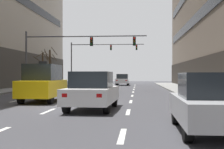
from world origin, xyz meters
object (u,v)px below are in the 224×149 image
taxi_driving_0 (100,79)px  street_tree_3 (43,67)px  car_driving_4 (40,83)px  car_parked_0 (211,103)px  car_driving_3 (92,91)px  taxi_driving_5 (43,83)px  taxi_driving_1 (89,82)px  traffic_signal_1 (97,53)px  car_driving_2 (123,80)px  street_tree_1 (50,66)px  traffic_signal_0 (71,47)px

taxi_driving_0 → street_tree_3: (-6.15, -7.84, 1.61)m
car_driving_4 → car_parked_0: bearing=-60.6°
taxi_driving_0 → car_driving_3: (3.62, -32.03, -0.03)m
car_driving_3 → taxi_driving_5: taxi_driving_5 is taller
taxi_driving_5 → taxi_driving_0: bearing=90.5°
taxi_driving_1 → car_driving_3: 20.95m
taxi_driving_1 → traffic_signal_1: traffic_signal_1 is taller
taxi_driving_1 → car_driving_3: (3.43, -20.66, 0.05)m
car_driving_4 → car_driving_3: bearing=-64.0°
car_driving_4 → car_driving_2: bearing=69.1°
car_driving_4 → street_tree_1: bearing=102.0°
car_driving_4 → taxi_driving_0: bearing=79.2°
taxi_driving_5 → car_driving_3: bearing=-47.9°
taxi_driving_1 → traffic_signal_1: bearing=94.4°
car_driving_2 → car_parked_0: bearing=-83.6°
traffic_signal_0 → taxi_driving_5: bearing=-85.0°
car_driving_4 → street_tree_3: 10.38m
taxi_driving_1 → car_parked_0: bearing=-74.1°
traffic_signal_0 → street_tree_3: size_ratio=2.59×
car_driving_2 → car_driving_3: size_ratio=0.98×
taxi_driving_5 → car_parked_0: bearing=-50.4°
traffic_signal_1 → car_driving_4: bearing=-95.8°
traffic_signal_1 → taxi_driving_0: bearing=-77.8°
car_driving_3 → street_tree_1: (-9.78, 27.38, 1.85)m
traffic_signal_0 → street_tree_1: traffic_signal_0 is taller
taxi_driving_0 → car_driving_3: size_ratio=1.04×
traffic_signal_1 → street_tree_1: traffic_signal_1 is taller
car_driving_4 → car_parked_0: (10.92, -19.40, -0.01)m
car_driving_2 → traffic_signal_0: size_ratio=0.38×
traffic_signal_0 → street_tree_1: 12.54m
taxi_driving_1 → street_tree_3: size_ratio=0.92×
traffic_signal_1 → street_tree_1: (-5.07, -9.65, -2.48)m
taxi_driving_1 → car_parked_0: taxi_driving_1 is taller
car_driving_3 → traffic_signal_0: (-4.47, 16.13, 3.45)m
taxi_driving_0 → street_tree_1: street_tree_1 is taller
car_parked_0 → street_tree_1: size_ratio=0.85×
street_tree_3 → traffic_signal_0: bearing=-56.7°
car_parked_0 → street_tree_3: street_tree_3 is taller
car_driving_3 → car_parked_0: (3.92, -5.07, -0.04)m
taxi_driving_0 → traffic_signal_1: bearing=102.2°
traffic_signal_0 → taxi_driving_0: bearing=86.9°
taxi_driving_5 → street_tree_1: street_tree_1 is taller
car_driving_3 → traffic_signal_1: traffic_signal_1 is taller
taxi_driving_0 → traffic_signal_0: (-0.85, -15.90, 3.41)m
taxi_driving_1 → taxi_driving_5: bearing=-89.8°
taxi_driving_5 → traffic_signal_1: bearing=92.3°
car_driving_4 → taxi_driving_5: size_ratio=0.99×
taxi_driving_0 → taxi_driving_5: (0.23, -28.28, 0.20)m
car_driving_2 → traffic_signal_0: bearing=-104.9°
taxi_driving_5 → traffic_signal_1: 33.56m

